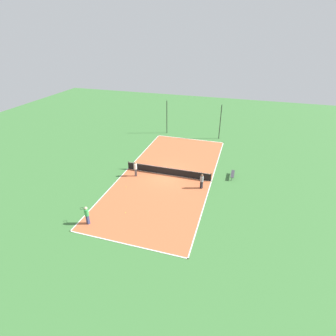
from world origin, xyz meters
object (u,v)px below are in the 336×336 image
tennis_net (168,171)px  bench (233,174)px  player_far_white (135,168)px  player_baseline_gray (202,180)px  tennis_ball_right_alley (126,187)px  fence_post_back_right (220,122)px  tennis_ball_near_net (147,160)px  player_far_green (87,214)px  fence_post_back_left (167,117)px  tennis_ball_far_baseline (126,213)px

tennis_net → bench: bearing=12.9°
player_far_white → player_baseline_gray: bearing=-25.3°
tennis_ball_right_alley → player_baseline_gray: bearing=15.5°
bench → tennis_ball_right_alley: 12.08m
fence_post_back_right → tennis_ball_near_net: bearing=-127.0°
player_far_green → player_baseline_gray: player_far_green is taller
tennis_ball_right_alley → fence_post_back_right: 18.84m
tennis_ball_near_net → fence_post_back_right: 13.32m
player_far_white → fence_post_back_right: (7.63, 14.47, 1.53)m
bench → fence_post_back_left: (-11.39, 11.46, 2.23)m
player_far_green → tennis_ball_right_alley: bearing=-75.5°
player_far_white → fence_post_back_right: 16.43m
player_far_green → player_baseline_gray: bearing=-114.5°
player_baseline_gray → tennis_ball_near_net: (-7.92, 4.40, -0.92)m
tennis_net → fence_post_back_left: 13.92m
player_far_white → tennis_ball_right_alley: 2.73m
tennis_net → player_far_green: bearing=-112.0°
player_baseline_gray → fence_post_back_right: fence_post_back_right is taller
bench → tennis_ball_right_alley: bearing=117.3°
tennis_ball_right_alley → tennis_ball_near_net: same height
player_far_white → tennis_ball_near_net: bearing=70.8°
tennis_ball_near_net → player_far_green: bearing=-92.1°
player_far_white → tennis_ball_right_alley: (-0.09, -2.52, -1.04)m
player_far_green → player_far_white: 8.92m
tennis_net → player_baseline_gray: (4.24, -1.73, 0.46)m
tennis_ball_far_baseline → fence_post_back_right: size_ratio=0.01×
tennis_ball_right_alley → tennis_ball_far_baseline: same height
bench → tennis_net: bearing=102.9°
tennis_ball_near_net → fence_post_back_right: size_ratio=0.01×
player_far_white → tennis_ball_right_alley: player_far_white is taller
tennis_ball_far_baseline → fence_post_back_left: bearing=96.8°
player_baseline_gray → tennis_ball_near_net: player_baseline_gray is taller
tennis_net → tennis_ball_far_baseline: tennis_net is taller
tennis_net → fence_post_back_right: 13.92m
player_far_white → fence_post_back_left: size_ratio=0.35×
bench → player_far_white: bearing=105.8°
tennis_ball_near_net → fence_post_back_right: fence_post_back_right is taller
player_far_green → fence_post_back_left: (-0.04, 23.37, 1.58)m
player_far_green → player_far_white: bearing=-74.5°
fence_post_back_left → fence_post_back_right: size_ratio=1.00×
player_far_white → tennis_ball_right_alley: bearing=-114.6°
player_far_green → fence_post_back_left: 23.42m
bench → fence_post_back_left: size_ratio=0.34×
player_baseline_gray → tennis_ball_far_baseline: bearing=-96.9°
player_far_green → player_far_white: player_far_white is taller
tennis_net → bench: 7.39m
bench → fence_post_back_left: 16.31m
player_far_green → tennis_ball_near_net: (0.47, 12.93, -0.99)m
tennis_ball_far_baseline → fence_post_back_left: size_ratio=0.01×
tennis_ball_near_net → bench: bearing=-5.3°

